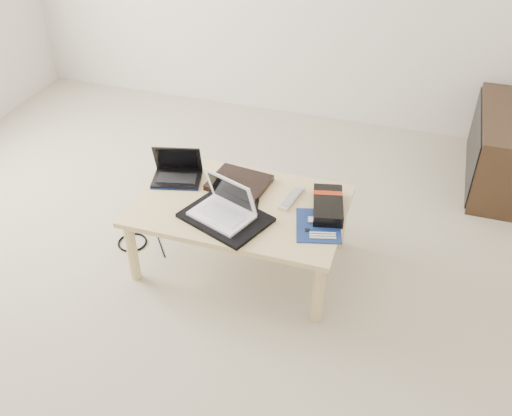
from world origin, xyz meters
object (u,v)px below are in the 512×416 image
(gpu_box, at_px, (328,205))
(coffee_table, at_px, (240,211))
(white_laptop, at_px, (224,207))
(netbook, at_px, (177,172))
(media_cabinet, at_px, (505,149))

(gpu_box, bearing_deg, coffee_table, -169.95)
(white_laptop, bearing_deg, netbook, 146.03)
(coffee_table, relative_size, gpu_box, 3.41)
(netbook, bearing_deg, coffee_table, -16.09)
(coffee_table, height_order, media_cabinet, media_cabinet)
(media_cabinet, relative_size, netbook, 2.99)
(media_cabinet, height_order, netbook, netbook)
(coffee_table, height_order, netbook, netbook)
(white_laptop, bearing_deg, coffee_table, 75.78)
(white_laptop, distance_m, gpu_box, 0.53)
(netbook, bearing_deg, white_laptop, -33.97)
(netbook, height_order, white_laptop, white_laptop)
(coffee_table, height_order, white_laptop, white_laptop)
(coffee_table, xyz_separation_m, gpu_box, (0.45, 0.08, 0.08))
(media_cabinet, xyz_separation_m, white_laptop, (-1.42, -1.41, 0.21))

